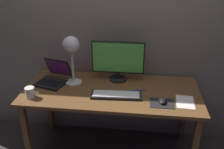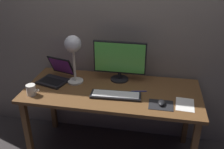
{
  "view_description": "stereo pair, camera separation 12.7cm",
  "coord_description": "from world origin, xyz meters",
  "px_view_note": "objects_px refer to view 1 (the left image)",
  "views": [
    {
      "loc": [
        0.24,
        -1.99,
        1.87
      ],
      "look_at": [
        0.01,
        -0.05,
        0.92
      ],
      "focal_mm": 40.25,
      "sensor_mm": 36.0,
      "label": 1
    },
    {
      "loc": [
        0.37,
        -1.97,
        1.87
      ],
      "look_at": [
        0.01,
        -0.05,
        0.92
      ],
      "focal_mm": 40.25,
      "sensor_mm": 36.0,
      "label": 2
    }
  ],
  "objects_px": {
    "desk_lamp": "(71,49)",
    "pen": "(139,90)",
    "keyboard_main": "(116,95)",
    "laptop": "(54,76)",
    "monitor": "(118,59)",
    "mouse": "(162,101)",
    "coffee_mug": "(30,93)"
  },
  "relations": [
    {
      "from": "monitor",
      "to": "keyboard_main",
      "type": "distance_m",
      "value": 0.38
    },
    {
      "from": "laptop",
      "to": "mouse",
      "type": "distance_m",
      "value": 1.05
    },
    {
      "from": "desk_lamp",
      "to": "coffee_mug",
      "type": "bearing_deg",
      "value": -135.03
    },
    {
      "from": "monitor",
      "to": "pen",
      "type": "distance_m",
      "value": 0.36
    },
    {
      "from": "keyboard_main",
      "to": "desk_lamp",
      "type": "xyz_separation_m",
      "value": [
        -0.43,
        0.2,
        0.34
      ]
    },
    {
      "from": "mouse",
      "to": "coffee_mug",
      "type": "distance_m",
      "value": 1.13
    },
    {
      "from": "laptop",
      "to": "coffee_mug",
      "type": "distance_m",
      "value": 0.34
    },
    {
      "from": "monitor",
      "to": "laptop",
      "type": "height_order",
      "value": "monitor"
    },
    {
      "from": "monitor",
      "to": "laptop",
      "type": "xyz_separation_m",
      "value": [
        -0.61,
        -0.1,
        -0.16
      ]
    },
    {
      "from": "pen",
      "to": "monitor",
      "type": "bearing_deg",
      "value": 136.61
    },
    {
      "from": "desk_lamp",
      "to": "coffee_mug",
      "type": "height_order",
      "value": "desk_lamp"
    },
    {
      "from": "pen",
      "to": "keyboard_main",
      "type": "bearing_deg",
      "value": -148.18
    },
    {
      "from": "laptop",
      "to": "desk_lamp",
      "type": "relative_size",
      "value": 0.78
    },
    {
      "from": "desk_lamp",
      "to": "pen",
      "type": "relative_size",
      "value": 3.32
    },
    {
      "from": "mouse",
      "to": "coffee_mug",
      "type": "xyz_separation_m",
      "value": [
        -1.13,
        -0.05,
        0.03
      ]
    },
    {
      "from": "desk_lamp",
      "to": "coffee_mug",
      "type": "relative_size",
      "value": 3.98
    },
    {
      "from": "laptop",
      "to": "coffee_mug",
      "type": "xyz_separation_m",
      "value": [
        -0.11,
        -0.32,
        -0.01
      ]
    },
    {
      "from": "keyboard_main",
      "to": "mouse",
      "type": "bearing_deg",
      "value": -8.84
    },
    {
      "from": "desk_lamp",
      "to": "pen",
      "type": "xyz_separation_m",
      "value": [
        0.62,
        -0.08,
        -0.34
      ]
    },
    {
      "from": "coffee_mug",
      "to": "pen",
      "type": "bearing_deg",
      "value": 13.74
    },
    {
      "from": "keyboard_main",
      "to": "desk_lamp",
      "type": "height_order",
      "value": "desk_lamp"
    },
    {
      "from": "monitor",
      "to": "desk_lamp",
      "type": "relative_size",
      "value": 1.08
    },
    {
      "from": "mouse",
      "to": "desk_lamp",
      "type": "bearing_deg",
      "value": 162.71
    },
    {
      "from": "keyboard_main",
      "to": "coffee_mug",
      "type": "distance_m",
      "value": 0.74
    },
    {
      "from": "monitor",
      "to": "mouse",
      "type": "relative_size",
      "value": 5.23
    },
    {
      "from": "laptop",
      "to": "desk_lamp",
      "type": "xyz_separation_m",
      "value": [
        0.19,
        -0.02,
        0.29
      ]
    },
    {
      "from": "keyboard_main",
      "to": "laptop",
      "type": "distance_m",
      "value": 0.66
    },
    {
      "from": "desk_lamp",
      "to": "laptop",
      "type": "bearing_deg",
      "value": 174.74
    },
    {
      "from": "desk_lamp",
      "to": "pen",
      "type": "distance_m",
      "value": 0.72
    },
    {
      "from": "monitor",
      "to": "desk_lamp",
      "type": "distance_m",
      "value": 0.45
    },
    {
      "from": "mouse",
      "to": "pen",
      "type": "xyz_separation_m",
      "value": [
        -0.2,
        0.18,
        -0.02
      ]
    },
    {
      "from": "monitor",
      "to": "mouse",
      "type": "bearing_deg",
      "value": -42.65
    }
  ]
}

